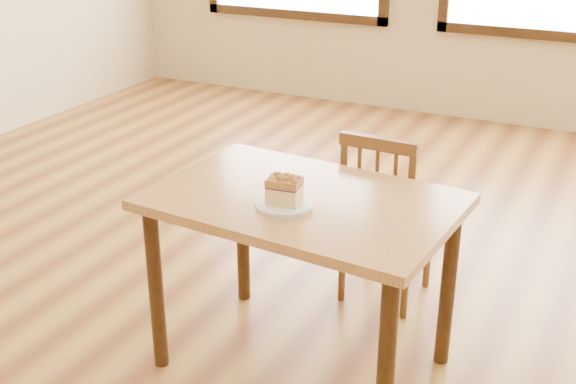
{
  "coord_description": "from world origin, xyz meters",
  "views": [
    {
      "loc": [
        1.0,
        -1.97,
        1.83
      ],
      "look_at": [
        -0.08,
        0.19,
        0.8
      ],
      "focal_mm": 45.0,
      "sensor_mm": 36.0,
      "label": 1
    }
  ],
  "objects_px": {
    "cafe_chair_main": "(386,215)",
    "cake_slice": "(284,189)",
    "plate": "(284,205)",
    "cafe_table_main": "(303,222)"
  },
  "relations": [
    {
      "from": "plate",
      "to": "cake_slice",
      "type": "bearing_deg",
      "value": 171.44
    },
    {
      "from": "cafe_chair_main",
      "to": "cake_slice",
      "type": "distance_m",
      "value": 0.86
    },
    {
      "from": "plate",
      "to": "cake_slice",
      "type": "distance_m",
      "value": 0.07
    },
    {
      "from": "cafe_chair_main",
      "to": "cafe_table_main",
      "type": "bearing_deg",
      "value": 81.82
    },
    {
      "from": "cafe_chair_main",
      "to": "plate",
      "type": "xyz_separation_m",
      "value": [
        -0.14,
        -0.76,
        0.32
      ]
    },
    {
      "from": "cafe_chair_main",
      "to": "cake_slice",
      "type": "relative_size",
      "value": 6.49
    },
    {
      "from": "plate",
      "to": "cafe_chair_main",
      "type": "bearing_deg",
      "value": 79.68
    },
    {
      "from": "cake_slice",
      "to": "cafe_chair_main",
      "type": "bearing_deg",
      "value": 72.9
    },
    {
      "from": "cafe_table_main",
      "to": "plate",
      "type": "bearing_deg",
      "value": -95.45
    },
    {
      "from": "cafe_table_main",
      "to": "cake_slice",
      "type": "relative_size",
      "value": 8.94
    }
  ]
}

